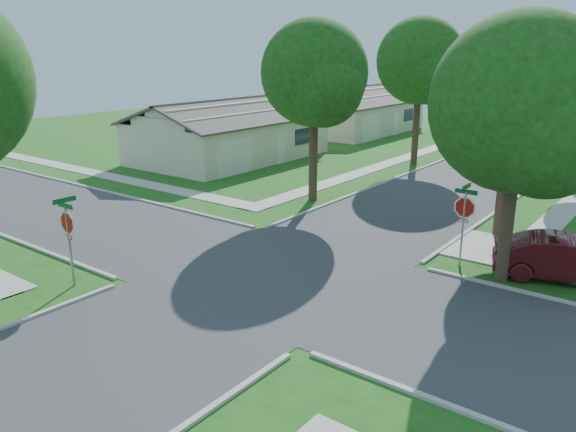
# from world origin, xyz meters

# --- Properties ---
(ground) EXTENTS (100.00, 100.00, 0.00)m
(ground) POSITION_xyz_m (0.00, 0.00, 0.00)
(ground) COLOR #1B5015
(ground) RESTS_ON ground
(road_ns) EXTENTS (7.00, 100.00, 0.02)m
(road_ns) POSITION_xyz_m (0.00, 0.00, 0.00)
(road_ns) COLOR #333335
(road_ns) RESTS_ON ground
(sidewalk_nw) EXTENTS (1.20, 40.00, 0.04)m
(sidewalk_nw) POSITION_xyz_m (-6.10, 26.00, 0.02)
(sidewalk_nw) COLOR #9E9B91
(sidewalk_nw) RESTS_ON ground
(driveway) EXTENTS (8.80, 3.60, 0.05)m
(driveway) POSITION_xyz_m (7.90, 7.10, 0.03)
(driveway) COLOR #9E9B91
(driveway) RESTS_ON ground
(stop_sign_sw) EXTENTS (1.05, 0.80, 2.98)m
(stop_sign_sw) POSITION_xyz_m (-4.70, -4.70, 2.03)
(stop_sign_sw) COLOR gray
(stop_sign_sw) RESTS_ON ground
(stop_sign_ne) EXTENTS (1.05, 0.80, 2.98)m
(stop_sign_ne) POSITION_xyz_m (4.70, 4.70, 2.03)
(stop_sign_ne) COLOR gray
(stop_sign_ne) RESTS_ON ground
(tree_e_near) EXTENTS (4.97, 4.80, 8.28)m
(tree_e_near) POSITION_xyz_m (4.75, 9.01, 5.64)
(tree_e_near) COLOR #38281C
(tree_e_near) RESTS_ON ground
(tree_w_near) EXTENTS (5.38, 5.20, 8.97)m
(tree_w_near) POSITION_xyz_m (-4.64, 9.01, 6.12)
(tree_w_near) COLOR #38281C
(tree_w_near) RESTS_ON ground
(tree_w_mid) EXTENTS (5.80, 5.60, 9.56)m
(tree_w_mid) POSITION_xyz_m (-4.64, 21.01, 6.49)
(tree_w_mid) COLOR #38281C
(tree_w_mid) RESTS_ON ground
(tree_w_far) EXTENTS (4.76, 4.60, 8.04)m
(tree_w_far) POSITION_xyz_m (-4.65, 34.01, 5.51)
(tree_w_far) COLOR #38281C
(tree_w_far) RESTS_ON ground
(tree_ne_corner) EXTENTS (5.80, 5.60, 8.66)m
(tree_ne_corner) POSITION_xyz_m (6.36, 4.21, 5.59)
(tree_ne_corner) COLOR #38281C
(tree_ne_corner) RESTS_ON ground
(house_nw_near) EXTENTS (8.42, 13.60, 4.23)m
(house_nw_near) POSITION_xyz_m (-15.99, 15.00, 1.52)
(house_nw_near) COLOR beige
(house_nw_near) RESTS_ON ground
(house_nw_far) EXTENTS (8.42, 13.60, 4.23)m
(house_nw_far) POSITION_xyz_m (-15.99, 32.00, 1.52)
(house_nw_far) COLOR beige
(house_nw_far) RESTS_ON ground
(car_driveway) EXTENTS (4.85, 2.99, 1.51)m
(car_driveway) POSITION_xyz_m (7.97, 5.50, 0.75)
(car_driveway) COLOR #4A0F13
(car_driveway) RESTS_ON ground
(car_curb_east) EXTENTS (1.85, 4.43, 1.50)m
(car_curb_east) POSITION_xyz_m (3.20, 22.11, 0.75)
(car_curb_east) COLOR black
(car_curb_east) RESTS_ON ground
(car_curb_west) EXTENTS (2.22, 4.39, 1.22)m
(car_curb_west) POSITION_xyz_m (-3.20, 32.16, 0.61)
(car_curb_west) COLOR black
(car_curb_west) RESTS_ON ground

